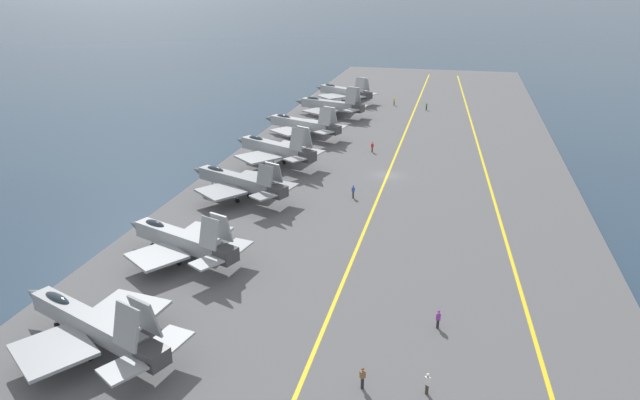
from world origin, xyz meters
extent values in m
plane|color=#23384C|center=(0.00, 0.00, 0.00)|extent=(2000.00, 2000.00, 0.00)
cube|color=#565659|center=(0.00, 0.00, 0.20)|extent=(221.59, 53.85, 0.40)
cube|color=yellow|center=(0.00, -14.81, 0.40)|extent=(199.07, 12.80, 0.01)
cube|color=yellow|center=(0.00, 0.00, 0.40)|extent=(199.43, 0.36, 0.01)
cube|color=gray|center=(-48.58, 17.46, 2.85)|extent=(6.06, 12.59, 1.56)
cone|color=#5B5E60|center=(-45.90, 24.44, 2.85)|extent=(2.26, 2.81, 1.49)
cube|color=#38383A|center=(-51.31, 10.30, 2.85)|extent=(2.43, 2.59, 1.33)
ellipsoid|color=#232D38|center=(-47.18, 21.11, 3.59)|extent=(1.92, 3.23, 0.86)
cube|color=gray|center=(-51.80, 18.22, 2.34)|extent=(7.29, 7.43, 0.28)
cube|color=gray|center=(-45.66, 15.88, 2.34)|extent=(5.64, 6.13, 0.28)
cube|color=gray|center=(-51.58, 11.90, 5.23)|extent=(1.78, 2.62, 3.15)
cube|color=gray|center=(-50.05, 11.31, 5.23)|extent=(1.78, 2.62, 3.15)
cube|color=gray|center=(-53.16, 11.57, 2.85)|extent=(3.65, 3.53, 0.20)
cube|color=gray|center=(-49.09, 10.01, 2.85)|extent=(3.21, 2.92, 0.20)
cylinder|color=#B2B2B7|center=(-46.86, 21.92, 1.23)|extent=(0.16, 0.16, 1.66)
cylinder|color=black|center=(-46.86, 21.92, 0.70)|extent=(0.42, 0.64, 0.60)
cylinder|color=#B2B2B7|center=(-50.06, 16.63, 1.23)|extent=(0.16, 0.16, 1.66)
cylinder|color=black|center=(-50.06, 16.63, 0.70)|extent=(0.42, 0.64, 0.60)
cylinder|color=#B2B2B7|center=(-48.02, 15.84, 1.23)|extent=(0.16, 0.16, 1.66)
cylinder|color=black|center=(-48.02, 15.84, 0.70)|extent=(0.42, 0.64, 0.60)
cube|color=#93999E|center=(-32.46, 17.83, 2.68)|extent=(5.51, 11.25, 1.69)
cone|color=#5B5E60|center=(-30.18, 24.03, 2.68)|extent=(2.25, 2.57, 1.60)
cube|color=#38383A|center=(-34.79, 11.49, 2.68)|extent=(2.46, 2.40, 1.43)
ellipsoid|color=#232D38|center=(-31.26, 21.08, 3.48)|extent=(1.83, 2.92, 0.93)
cube|color=#93999E|center=(-35.64, 18.60, 2.13)|extent=(6.75, 6.78, 0.28)
cube|color=#93999E|center=(-29.53, 16.35, 2.13)|extent=(5.33, 5.41, 0.28)
cube|color=#93999E|center=(-35.20, 12.95, 5.05)|extent=(1.62, 2.34, 3.03)
cube|color=#93999E|center=(-33.54, 12.34, 5.05)|extent=(1.62, 2.34, 3.03)
cube|color=#93999E|center=(-36.74, 12.70, 2.68)|extent=(3.50, 3.27, 0.20)
cube|color=#93999E|center=(-32.53, 11.15, 2.68)|extent=(3.14, 2.61, 0.20)
cylinder|color=#B2B2B7|center=(-31.00, 21.80, 1.12)|extent=(0.16, 0.16, 1.43)
cylinder|color=black|center=(-31.00, 21.80, 0.70)|extent=(0.41, 0.64, 0.60)
cylinder|color=#B2B2B7|center=(-33.96, 17.16, 1.12)|extent=(0.16, 0.16, 1.43)
cylinder|color=black|center=(-33.96, 17.16, 0.70)|extent=(0.41, 0.64, 0.60)
cylinder|color=#B2B2B7|center=(-31.75, 16.34, 1.12)|extent=(0.16, 0.16, 1.43)
cylinder|color=black|center=(-31.75, 16.34, 0.70)|extent=(0.41, 0.64, 0.60)
cube|color=gray|center=(-14.41, 18.52, 2.98)|extent=(6.23, 12.06, 1.63)
cone|color=#5B5E60|center=(-11.67, 25.17, 2.98)|extent=(2.32, 2.75, 1.55)
cube|color=#38383A|center=(-17.22, 11.72, 2.98)|extent=(2.50, 2.57, 1.38)
ellipsoid|color=#232D38|center=(-12.98, 22.00, 3.75)|extent=(1.98, 3.12, 0.89)
cube|color=gray|center=(-17.56, 19.37, 2.45)|extent=(7.08, 7.19, 0.28)
cube|color=gray|center=(-11.58, 16.90, 2.45)|extent=(5.58, 6.01, 0.28)
cube|color=gray|center=(-17.50, 13.28, 5.09)|extent=(1.65, 2.48, 2.57)
cube|color=gray|center=(-15.92, 12.63, 5.09)|extent=(1.65, 2.48, 2.57)
cube|color=gray|center=(-19.08, 13.03, 2.98)|extent=(3.62, 3.48, 0.20)
cube|color=gray|center=(-14.98, 11.34, 2.98)|extent=(3.24, 2.89, 0.20)
cylinder|color=#B2B2B7|center=(-12.66, 22.77, 1.28)|extent=(0.16, 0.16, 1.77)
cylinder|color=black|center=(-12.66, 22.77, 0.70)|extent=(0.43, 0.64, 0.60)
cylinder|color=#B2B2B7|center=(-15.94, 17.80, 1.28)|extent=(0.16, 0.16, 1.77)
cylinder|color=black|center=(-15.94, 17.80, 0.70)|extent=(0.43, 0.64, 0.60)
cylinder|color=#B2B2B7|center=(-13.84, 16.93, 1.28)|extent=(0.16, 0.16, 1.77)
cylinder|color=black|center=(-13.84, 16.93, 0.70)|extent=(0.43, 0.64, 0.60)
cube|color=#93999E|center=(1.08, 18.41, 3.15)|extent=(6.76, 11.74, 1.79)
cone|color=#5B5E60|center=(4.07, 24.79, 3.15)|extent=(2.51, 2.80, 1.70)
cube|color=#38383A|center=(-1.97, 11.88, 3.15)|extent=(2.70, 2.65, 1.52)
ellipsoid|color=#232D38|center=(2.65, 21.75, 4.00)|extent=(2.14, 3.09, 0.98)
cube|color=#93999E|center=(-2.42, 19.60, 2.57)|extent=(7.62, 7.58, 0.28)
cube|color=#93999E|center=(4.24, 16.48, 2.57)|extent=(6.47, 6.21, 0.28)
cube|color=#93999E|center=(-2.27, 13.47, 5.73)|extent=(1.88, 2.50, 3.30)
cube|color=#93999E|center=(-0.57, 12.67, 5.73)|extent=(1.88, 2.50, 3.30)
cube|color=#93999E|center=(-3.84, 13.30, 3.15)|extent=(3.61, 3.49, 0.20)
cube|color=#93999E|center=(0.31, 11.36, 3.15)|extent=(3.30, 2.94, 0.20)
cylinder|color=#B2B2B7|center=(2.99, 22.49, 1.33)|extent=(0.16, 0.16, 1.86)
cylinder|color=black|center=(2.99, 22.49, 0.70)|extent=(0.45, 0.64, 0.60)
cylinder|color=#B2B2B7|center=(-0.57, 17.83, 1.33)|extent=(0.16, 0.16, 1.86)
cylinder|color=black|center=(-0.57, 17.83, 0.70)|extent=(0.45, 0.64, 0.60)
cylinder|color=#B2B2B7|center=(1.70, 16.77, 1.33)|extent=(0.16, 0.16, 1.86)
cylinder|color=black|center=(1.70, 16.77, 0.70)|extent=(0.45, 0.64, 0.60)
cube|color=#9EA3A8|center=(18.40, 18.77, 2.91)|extent=(6.40, 12.55, 1.71)
cone|color=#5B5E60|center=(21.20, 25.69, 2.91)|extent=(2.42, 2.86, 1.62)
cube|color=#38383A|center=(15.54, 11.69, 2.91)|extent=(2.60, 2.67, 1.45)
ellipsoid|color=#232D38|center=(19.87, 22.39, 3.72)|extent=(2.04, 3.25, 0.94)
cube|color=#9EA3A8|center=(15.01, 19.67, 2.35)|extent=(7.51, 7.58, 0.28)
cube|color=#9EA3A8|center=(21.46, 17.06, 2.35)|extent=(5.97, 6.23, 0.28)
cube|color=#9EA3A8|center=(15.23, 13.31, 5.29)|extent=(1.78, 2.60, 3.01)
cube|color=#9EA3A8|center=(16.89, 12.64, 5.29)|extent=(1.78, 2.60, 3.01)
cube|color=#9EA3A8|center=(13.64, 13.02, 2.91)|extent=(3.66, 3.55, 0.20)
cube|color=#9EA3A8|center=(17.82, 11.33, 2.91)|extent=(3.24, 2.96, 0.20)
cylinder|color=#B2B2B7|center=(20.19, 23.19, 1.23)|extent=(0.16, 0.16, 1.65)
cylinder|color=black|center=(20.19, 23.19, 0.70)|extent=(0.43, 0.64, 0.60)
cylinder|color=#B2B2B7|center=(16.80, 18.01, 1.23)|extent=(0.16, 0.16, 1.65)
cylinder|color=black|center=(16.80, 18.01, 0.70)|extent=(0.43, 0.64, 0.60)
cylinder|color=#B2B2B7|center=(19.02, 17.11, 1.23)|extent=(0.16, 0.16, 1.65)
cylinder|color=black|center=(19.02, 17.11, 0.70)|extent=(0.43, 0.64, 0.60)
cube|color=#93999E|center=(36.56, 17.64, 2.88)|extent=(5.21, 12.28, 1.81)
cone|color=#5B5E60|center=(38.59, 24.48, 2.88)|extent=(2.31, 2.71, 1.72)
cube|color=#38383A|center=(34.50, 10.64, 2.88)|extent=(2.56, 2.50, 1.54)
ellipsoid|color=#232D38|center=(37.62, 21.22, 3.74)|extent=(1.80, 3.14, 0.99)
cube|color=#93999E|center=(32.82, 18.32, 2.30)|extent=(7.66, 7.50, 0.28)
cube|color=#93999E|center=(40.08, 16.17, 2.30)|extent=(5.99, 5.55, 0.28)
cube|color=#93999E|center=(33.96, 12.19, 5.46)|extent=(1.62, 2.51, 3.29)
cube|color=#93999E|center=(35.78, 11.65, 5.46)|extent=(1.62, 2.51, 3.29)
cube|color=#93999E|center=(32.43, 11.78, 2.88)|extent=(3.54, 3.33, 0.20)
cube|color=#93999E|center=(36.85, 10.47, 2.88)|extent=(3.04, 2.62, 0.20)
cylinder|color=#B2B2B7|center=(37.86, 22.01, 1.19)|extent=(0.16, 0.16, 1.58)
cylinder|color=black|center=(37.86, 22.01, 0.70)|extent=(0.38, 0.64, 0.60)
cylinder|color=#B2B2B7|center=(35.00, 16.81, 1.19)|extent=(0.16, 0.16, 1.58)
cylinder|color=black|center=(35.00, 16.81, 0.70)|extent=(0.38, 0.64, 0.60)
cylinder|color=#B2B2B7|center=(37.43, 16.09, 1.19)|extent=(0.16, 0.16, 1.58)
cylinder|color=black|center=(37.43, 16.09, 0.70)|extent=(0.38, 0.64, 0.60)
cube|color=#9EA3A8|center=(52.87, 17.93, 2.79)|extent=(7.90, 11.92, 1.81)
cone|color=#5B5E60|center=(56.54, 24.33, 2.79)|extent=(2.69, 2.94, 1.72)
cube|color=#38383A|center=(49.10, 11.38, 2.79)|extent=(2.84, 2.83, 1.54)
ellipsoid|color=#232D38|center=(54.79, 21.28, 3.65)|extent=(2.41, 3.18, 1.00)
cube|color=#9EA3A8|center=(49.44, 19.40, 2.20)|extent=(7.84, 7.83, 0.28)
cube|color=#9EA3A8|center=(55.86, 15.71, 2.20)|extent=(6.88, 6.81, 0.28)
cube|color=#9EA3A8|center=(48.96, 13.04, 5.22)|extent=(2.00, 2.55, 3.00)
cube|color=#9EA3A8|center=(50.61, 12.09, 5.22)|extent=(2.00, 2.55, 3.00)
cube|color=#9EA3A8|center=(47.36, 12.97, 2.79)|extent=(3.69, 3.64, 0.20)
cube|color=#9EA3A8|center=(51.36, 10.67, 2.79)|extent=(3.45, 3.21, 0.20)
cylinder|color=#B2B2B7|center=(55.22, 22.02, 1.14)|extent=(0.16, 0.16, 1.48)
cylinder|color=black|center=(55.22, 22.02, 0.70)|extent=(0.49, 0.63, 0.60)
cylinder|color=#B2B2B7|center=(51.12, 17.45, 1.14)|extent=(0.16, 0.16, 1.48)
cylinder|color=black|center=(51.12, 17.45, 0.70)|extent=(0.49, 0.63, 0.60)
cylinder|color=#B2B2B7|center=(53.33, 16.18, 1.14)|extent=(0.16, 0.16, 1.48)
cylinder|color=black|center=(53.33, 16.18, 0.70)|extent=(0.49, 0.63, 0.60)
cylinder|color=#232328|center=(-39.14, -9.37, 0.81)|extent=(0.24, 0.24, 0.81)
cube|color=purple|center=(-39.14, -9.37, 1.52)|extent=(0.27, 0.39, 0.62)
sphere|color=beige|center=(-39.14, -9.37, 1.96)|extent=(0.22, 0.22, 0.22)
sphere|color=purple|center=(-39.14, -9.37, 2.02)|extent=(0.24, 0.24, 0.24)
cylinder|color=#232328|center=(47.75, -2.59, 0.81)|extent=(0.24, 0.24, 0.83)
cube|color=green|center=(47.75, -2.59, 1.49)|extent=(0.45, 0.40, 0.53)
sphere|color=tan|center=(47.75, -2.59, 1.88)|extent=(0.22, 0.22, 0.22)
sphere|color=green|center=(47.75, -2.59, 1.94)|extent=(0.24, 0.24, 0.24)
cylinder|color=#232328|center=(-48.18, -4.46, 0.86)|extent=(0.24, 0.24, 0.92)
cube|color=brown|center=(-48.18, -4.46, 1.61)|extent=(0.44, 0.46, 0.57)
sphere|color=tan|center=(-48.18, -4.46, 2.02)|extent=(0.22, 0.22, 0.22)
sphere|color=brown|center=(-48.18, -4.46, 2.08)|extent=(0.24, 0.24, 0.24)
cylinder|color=#383328|center=(-10.53, 3.27, 0.86)|extent=(0.24, 0.24, 0.92)
cube|color=#284CB2|center=(-10.53, 3.27, 1.61)|extent=(0.46, 0.42, 0.58)
sphere|color=tan|center=(-10.53, 3.27, 2.03)|extent=(0.22, 0.22, 0.22)
sphere|color=#284CB2|center=(-10.53, 3.27, 2.09)|extent=(0.24, 0.24, 0.24)
cylinder|color=#383328|center=(-47.67, -9.02, 0.81)|extent=(0.24, 0.24, 0.82)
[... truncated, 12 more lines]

